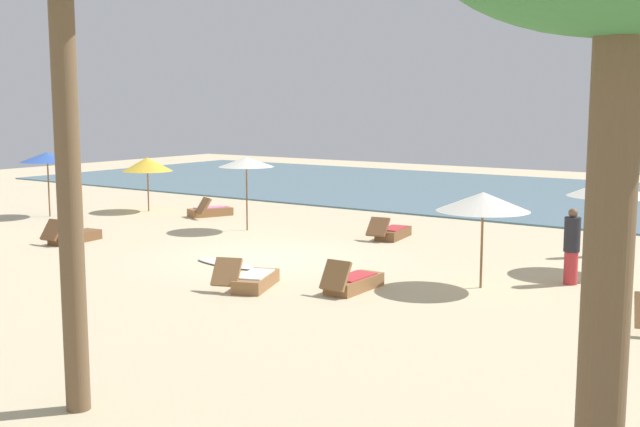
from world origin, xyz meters
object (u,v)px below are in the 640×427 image
object	(u,v)px
lounger_5	(73,236)
person_0	(603,219)
umbrella_5	(246,162)
surfboard	(226,264)
umbrella_2	(609,188)
lounger_4	(392,232)
lounger_1	(210,211)
lounger_3	(253,280)
person_1	(572,246)
umbrella_1	(147,164)
umbrella_0	(483,202)
umbrella_4	(47,157)
lounger_6	(353,282)

from	to	relation	value
lounger_5	person_0	xyz separation A→B (m)	(12.85, 6.50, 0.81)
umbrella_5	surfboard	xyz separation A→B (m)	(3.02, -4.38, -2.08)
umbrella_2	lounger_4	xyz separation A→B (m)	(-6.40, 1.18, -1.80)
surfboard	umbrella_2	bearing A→B (deg)	29.75
umbrella_5	person_0	size ratio (longest dim) A/B	1.21
lounger_1	lounger_3	xyz separation A→B (m)	(8.17, -7.45, -0.00)
lounger_5	umbrella_2	bearing A→B (deg)	18.73
person_0	person_1	distance (m)	3.66
umbrella_1	surfboard	world-z (taller)	umbrella_1
lounger_3	lounger_4	bearing A→B (deg)	95.56
lounger_4	person_0	size ratio (longest dim) A/B	0.95
lounger_1	lounger_4	size ratio (longest dim) A/B	0.99
lounger_3	umbrella_5	bearing A→B (deg)	131.14
surfboard	umbrella_0	bearing A→B (deg)	12.22
umbrella_1	lounger_1	world-z (taller)	umbrella_1
umbrella_5	surfboard	distance (m)	5.71
umbrella_5	surfboard	world-z (taller)	umbrella_5
umbrella_2	lounger_3	xyz separation A→B (m)	(-5.71, -5.96, -1.80)
umbrella_4	person_0	world-z (taller)	umbrella_4
umbrella_4	umbrella_5	xyz separation A→B (m)	(7.58, 1.63, 0.05)
umbrella_0	umbrella_4	bearing A→B (deg)	175.08
lounger_1	lounger_3	bearing A→B (deg)	-42.37
lounger_6	umbrella_4	bearing A→B (deg)	167.53
lounger_6	person_1	xyz separation A→B (m)	(3.57, 3.23, 0.66)
umbrella_0	lounger_5	distance (m)	11.95
lounger_4	umbrella_2	bearing A→B (deg)	-10.43
lounger_5	person_1	xyz separation A→B (m)	(13.20, 2.86, 0.67)
lounger_3	person_0	bearing A→B (deg)	57.25
person_0	person_1	size ratio (longest dim) A/B	1.13
umbrella_5	lounger_6	size ratio (longest dim) A/B	1.38
umbrella_4	lounger_5	distance (m)	6.01
lounger_6	person_1	bearing A→B (deg)	42.14
lounger_6	lounger_5	bearing A→B (deg)	177.82
person_1	umbrella_5	bearing A→B (deg)	171.27
lounger_1	person_1	world-z (taller)	person_1
umbrella_5	person_1	bearing A→B (deg)	-8.73
lounger_1	surfboard	world-z (taller)	lounger_1
lounger_6	lounger_4	bearing A→B (deg)	112.67
umbrella_2	umbrella_4	bearing A→B (deg)	-174.67
lounger_1	umbrella_2	bearing A→B (deg)	-6.13
umbrella_2	lounger_5	world-z (taller)	umbrella_2
umbrella_2	surfboard	bearing A→B (deg)	-150.25
umbrella_1	umbrella_2	world-z (taller)	umbrella_2
lounger_4	person_1	xyz separation A→B (m)	(6.12, -2.89, 0.66)
umbrella_1	umbrella_2	distance (m)	16.64
umbrella_2	umbrella_5	world-z (taller)	umbrella_5
lounger_6	umbrella_2	bearing A→B (deg)	52.08
umbrella_5	lounger_6	bearing A→B (deg)	-34.75
umbrella_2	umbrella_5	bearing A→B (deg)	-179.53
umbrella_0	lounger_3	world-z (taller)	umbrella_0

